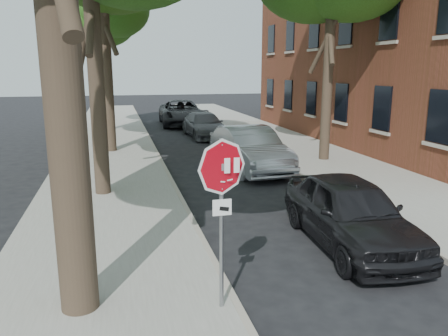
% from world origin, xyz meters
% --- Properties ---
extents(ground, '(120.00, 120.00, 0.00)m').
position_xyz_m(ground, '(0.00, 0.00, 0.00)').
color(ground, black).
rests_on(ground, ground).
extents(sidewalk_left, '(4.00, 55.00, 0.12)m').
position_xyz_m(sidewalk_left, '(-2.50, 12.00, 0.06)').
color(sidewalk_left, gray).
rests_on(sidewalk_left, ground).
extents(sidewalk_right, '(4.00, 55.00, 0.12)m').
position_xyz_m(sidewalk_right, '(6.00, 12.00, 0.06)').
color(sidewalk_right, gray).
rests_on(sidewalk_right, ground).
extents(curb_left, '(0.12, 55.00, 0.13)m').
position_xyz_m(curb_left, '(-0.45, 12.00, 0.07)').
color(curb_left, '#9E9384').
rests_on(curb_left, ground).
extents(curb_right, '(0.12, 55.00, 0.13)m').
position_xyz_m(curb_right, '(3.95, 12.00, 0.07)').
color(curb_right, '#9E9384').
rests_on(curb_right, ground).
extents(stop_sign, '(0.76, 0.34, 2.61)m').
position_xyz_m(stop_sign, '(-0.70, -0.03, 1.95)').
color(stop_sign, gray).
rests_on(stop_sign, sidewalk_left).
extents(tree_far, '(5.29, 4.91, 9.33)m').
position_xyz_m(tree_far, '(-2.72, 21.11, 7.21)').
color(tree_far, black).
rests_on(tree_far, sidewalk_left).
extents(car_a, '(1.98, 4.41, 1.47)m').
position_xyz_m(car_a, '(2.57, 1.97, 0.74)').
color(car_a, black).
rests_on(car_a, ground).
extents(car_b, '(2.01, 4.99, 1.61)m').
position_xyz_m(car_b, '(2.60, 9.24, 0.81)').
color(car_b, '#97989E').
rests_on(car_b, ground).
extents(car_c, '(2.11, 4.70, 1.34)m').
position_xyz_m(car_c, '(2.60, 17.64, 0.67)').
color(car_c, '#424347').
rests_on(car_c, ground).
extents(car_d, '(2.99, 6.07, 1.66)m').
position_xyz_m(car_d, '(2.17, 23.23, 0.83)').
color(car_d, black).
rests_on(car_d, ground).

